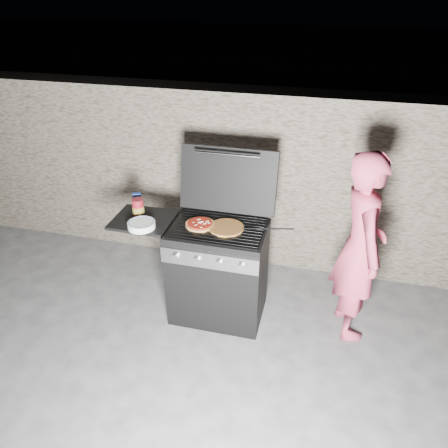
% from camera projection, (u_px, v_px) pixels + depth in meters
% --- Properties ---
extents(ground, '(50.00, 50.00, 0.00)m').
position_uv_depth(ground, '(219.00, 311.00, 4.06)').
color(ground, '#424242').
extents(stone_wall, '(8.00, 0.35, 1.80)m').
position_uv_depth(stone_wall, '(244.00, 178.00, 4.49)').
color(stone_wall, slate).
rests_on(stone_wall, ground).
extents(gas_grill, '(1.34, 0.79, 0.91)m').
position_uv_depth(gas_grill, '(191.00, 268.00, 3.88)').
color(gas_grill, black).
rests_on(gas_grill, ground).
extents(pizza_topped, '(0.30, 0.30, 0.03)m').
position_uv_depth(pizza_topped, '(200.00, 224.00, 3.62)').
color(pizza_topped, tan).
rests_on(pizza_topped, gas_grill).
extents(pizza_plain, '(0.38, 0.38, 0.02)m').
position_uv_depth(pizza_plain, '(226.00, 228.00, 3.58)').
color(pizza_plain, '#D18D44').
rests_on(pizza_plain, gas_grill).
extents(sauce_jar, '(0.12, 0.12, 0.15)m').
position_uv_depth(sauce_jar, '(138.00, 207.00, 3.76)').
color(sauce_jar, maroon).
rests_on(sauce_jar, gas_grill).
extents(blue_carton, '(0.08, 0.06, 0.15)m').
position_uv_depth(blue_carton, '(137.00, 201.00, 3.87)').
color(blue_carton, navy).
rests_on(blue_carton, gas_grill).
extents(plate_stack, '(0.24, 0.24, 0.05)m').
position_uv_depth(plate_stack, '(141.00, 225.00, 3.60)').
color(plate_stack, white).
rests_on(plate_stack, gas_grill).
extents(person, '(0.53, 0.68, 1.65)m').
position_uv_depth(person, '(360.00, 248.00, 3.50)').
color(person, '#BF3F5A').
rests_on(person, ground).
extents(tongs, '(0.44, 0.04, 0.09)m').
position_uv_depth(tongs, '(266.00, 229.00, 3.50)').
color(tongs, black).
rests_on(tongs, gas_grill).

